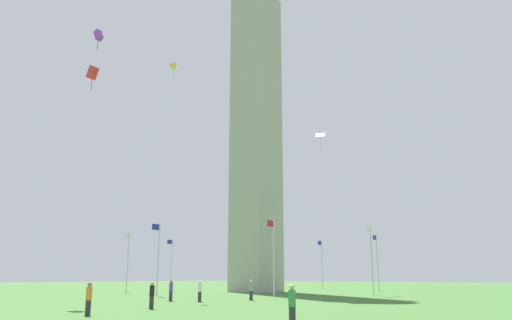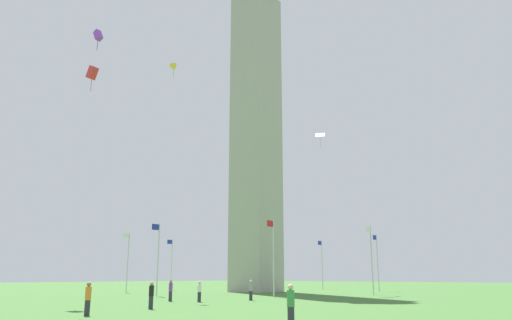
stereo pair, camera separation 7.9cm
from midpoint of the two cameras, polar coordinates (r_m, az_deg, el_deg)
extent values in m
plane|color=#3D6B2D|center=(67.90, 0.03, -15.08)|extent=(260.00, 260.00, 0.00)
cube|color=#A8A399|center=(70.67, 0.03, 2.82)|extent=(5.43, 5.43, 43.46)
cylinder|color=silver|center=(55.69, -11.26, -11.21)|extent=(0.14, 0.14, 7.78)
cube|color=#1E2D99|center=(55.56, -11.54, -7.63)|extent=(1.00, 0.03, 0.64)
cylinder|color=silver|center=(51.00, 2.10, -11.27)|extent=(0.14, 0.14, 7.78)
cube|color=red|center=(50.80, 1.69, -7.38)|extent=(1.00, 0.03, 0.64)
cylinder|color=silver|center=(58.71, 13.34, -11.20)|extent=(0.14, 0.14, 7.78)
cube|color=white|center=(58.43, 12.92, -7.83)|extent=(1.00, 0.03, 0.64)
cylinder|color=silver|center=(71.73, 13.98, -11.49)|extent=(0.14, 0.14, 7.78)
cube|color=#1E2D99|center=(71.40, 13.63, -8.74)|extent=(1.00, 0.03, 0.64)
cylinder|color=silver|center=(81.85, 7.72, -11.94)|extent=(0.14, 0.14, 7.78)
cube|color=#1E2D99|center=(81.53, 7.44, -9.53)|extent=(1.00, 0.03, 0.64)
cylinder|color=silver|center=(84.85, -1.21, -12.10)|extent=(0.14, 0.14, 7.78)
cube|color=red|center=(84.57, -1.44, -9.77)|extent=(1.00, 0.03, 0.64)
cylinder|color=silver|center=(79.71, -9.75, -11.84)|extent=(0.14, 0.14, 7.78)
cube|color=#1E2D99|center=(79.50, -9.95, -9.34)|extent=(1.00, 0.03, 0.64)
cylinder|color=silver|center=(68.23, -14.63, -11.38)|extent=(0.14, 0.14, 7.78)
cube|color=white|center=(68.08, -14.84, -8.46)|extent=(1.00, 0.03, 0.64)
cylinder|color=#2D2D38|center=(33.48, -12.04, -15.89)|extent=(0.29, 0.29, 0.80)
cylinder|color=black|center=(33.45, -11.98, -14.63)|extent=(0.32, 0.32, 0.67)
sphere|color=tan|center=(33.45, -11.94, -13.85)|extent=(0.24, 0.24, 0.24)
cylinder|color=#2D2D38|center=(44.29, -0.55, -15.48)|extent=(0.29, 0.29, 0.80)
cylinder|color=gray|center=(44.26, -0.55, -14.51)|extent=(0.32, 0.32, 0.71)
sphere|color=beige|center=(44.26, -0.55, -13.90)|extent=(0.24, 0.24, 0.24)
cylinder|color=#2D2D38|center=(21.65, 4.19, -17.69)|extent=(0.29, 0.29, 0.80)
cylinder|color=#388C47|center=(21.60, 4.16, -15.73)|extent=(0.32, 0.32, 0.68)
sphere|color=beige|center=(21.59, 4.14, -14.50)|extent=(0.24, 0.24, 0.24)
cylinder|color=#2D2D38|center=(28.82, -18.93, -15.94)|extent=(0.29, 0.29, 0.80)
cylinder|color=orange|center=(28.79, -18.82, -14.45)|extent=(0.32, 0.32, 0.71)
sphere|color=#936B4C|center=(28.78, -18.74, -13.51)|extent=(0.24, 0.24, 0.24)
cylinder|color=#2D2D38|center=(43.25, -9.86, -15.35)|extent=(0.29, 0.29, 0.80)
cylinder|color=purple|center=(43.23, -9.82, -14.34)|extent=(0.32, 0.32, 0.72)
sphere|color=#936B4C|center=(43.22, -9.80, -13.71)|extent=(0.24, 0.24, 0.24)
cylinder|color=#2D2D38|center=(41.82, -6.55, -15.53)|extent=(0.29, 0.29, 0.80)
cylinder|color=white|center=(41.80, -6.52, -14.55)|extent=(0.32, 0.32, 0.62)
sphere|color=beige|center=(41.79, -6.51, -13.96)|extent=(0.24, 0.24, 0.24)
cube|color=red|center=(49.05, -18.44, 9.59)|extent=(0.77, 1.14, 1.34)
cylinder|color=maroon|center=(48.67, -18.53, 8.45)|extent=(0.04, 0.04, 1.57)
cone|color=yellow|center=(57.90, -9.49, 10.52)|extent=(1.35, 1.28, 1.10)
cylinder|color=#A4921C|center=(57.64, -9.52, 9.91)|extent=(0.04, 0.04, 1.01)
cube|color=purple|center=(43.74, -17.81, 13.63)|extent=(0.53, 0.84, 0.98)
cylinder|color=#67278E|center=(43.40, -17.88, 12.73)|extent=(0.04, 0.04, 1.15)
cube|color=white|center=(65.63, 7.49, 2.91)|extent=(1.48, 1.58, 0.80)
cylinder|color=#A7A7A7|center=(65.35, 7.52, 2.06)|extent=(0.04, 0.04, 1.51)
camera|label=1|loc=(0.04, -89.97, -0.01)|focal=34.45mm
camera|label=2|loc=(0.04, 90.03, 0.01)|focal=34.45mm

